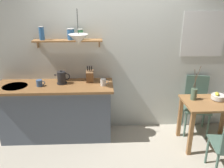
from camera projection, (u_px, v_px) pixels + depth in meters
ground_plane at (119, 145)px, 3.76m from camera, size 14.00×14.00×0.00m
back_wall at (129, 52)px, 3.90m from camera, size 6.80×0.11×2.70m
kitchen_counter at (57, 111)px, 3.85m from camera, size 1.83×0.63×0.93m
wall_shelf at (66, 37)px, 3.61m from camera, size 1.06×0.20×0.34m
dining_table at (210, 111)px, 3.59m from camera, size 0.83×0.60×0.74m
dining_chair_far at (196, 102)px, 4.03m from camera, size 0.50×0.51×0.97m
fruit_bowl at (218, 97)px, 3.59m from camera, size 0.21×0.21×0.12m
twig_vase at (194, 94)px, 3.58m from camera, size 0.10×0.09×0.54m
electric_kettle at (62, 78)px, 3.70m from camera, size 0.24×0.16×0.22m
knife_block at (90, 76)px, 3.75m from camera, size 0.12×0.16×0.28m
coffee_mug_by_sink at (40, 83)px, 3.60m from camera, size 0.13×0.09×0.10m
coffee_mug_spare at (103, 82)px, 3.63m from camera, size 0.13×0.09×0.11m
pendant_lamp at (78, 39)px, 3.34m from camera, size 0.28×0.28×0.48m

